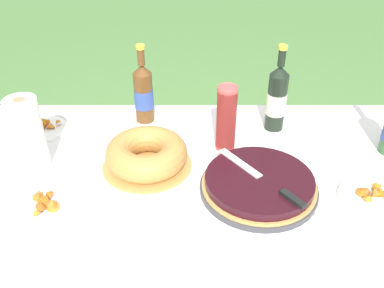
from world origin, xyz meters
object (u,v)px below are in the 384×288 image
(berry_tart, at_px, (259,185))
(serving_knife, at_px, (266,181))
(paper_towel_roll, at_px, (27,134))
(snack_plate_right, at_px, (43,204))
(juice_bottle_red, at_px, (277,98))
(snack_plate_near, at_px, (42,127))
(snack_plate_left, at_px, (374,197))
(cup_stack, at_px, (226,119))
(cider_bottle_amber, at_px, (143,93))
(bundt_cake, at_px, (147,154))

(berry_tart, bearing_deg, serving_knife, -53.47)
(paper_towel_roll, bearing_deg, snack_plate_right, -66.84)
(juice_bottle_red, relative_size, snack_plate_near, 1.58)
(berry_tart, height_order, serving_knife, serving_knife)
(juice_bottle_red, height_order, snack_plate_left, juice_bottle_red)
(snack_plate_near, bearing_deg, paper_towel_roll, -79.34)
(berry_tart, distance_m, paper_towel_roll, 0.79)
(snack_plate_left, bearing_deg, paper_towel_roll, 170.75)
(serving_knife, xyz_separation_m, juice_bottle_red, (0.09, 0.42, 0.07))
(serving_knife, relative_size, snack_plate_right, 1.34)
(snack_plate_near, distance_m, snack_plate_left, 1.25)
(snack_plate_right, height_order, paper_towel_roll, paper_towel_roll)
(snack_plate_near, bearing_deg, cup_stack, -9.84)
(juice_bottle_red, bearing_deg, snack_plate_left, -60.55)
(berry_tart, xyz_separation_m, snack_plate_left, (0.36, -0.04, -0.02))
(paper_towel_roll, bearing_deg, cider_bottle_amber, 41.32)
(serving_knife, distance_m, juice_bottle_red, 0.44)
(bundt_cake, bearing_deg, snack_plate_near, 151.53)
(snack_plate_right, bearing_deg, serving_knife, 4.32)
(cup_stack, height_order, juice_bottle_red, juice_bottle_red)
(bundt_cake, height_order, snack_plate_left, bundt_cake)
(cup_stack, bearing_deg, snack_plate_near, 170.16)
(berry_tart, height_order, snack_plate_near, same)
(snack_plate_right, bearing_deg, bundt_cake, 35.22)
(berry_tart, bearing_deg, snack_plate_right, -173.61)
(juice_bottle_red, xyz_separation_m, snack_plate_right, (-0.79, -0.48, -0.12))
(serving_knife, xyz_separation_m, cider_bottle_amber, (-0.43, 0.48, 0.06))
(cider_bottle_amber, xyz_separation_m, paper_towel_roll, (-0.36, -0.32, 0.01))
(cup_stack, height_order, snack_plate_near, cup_stack)
(juice_bottle_red, relative_size, snack_plate_right, 1.48)
(snack_plate_left, bearing_deg, cup_stack, 146.83)
(serving_knife, height_order, cup_stack, cup_stack)
(cup_stack, bearing_deg, cider_bottle_amber, 147.06)
(juice_bottle_red, xyz_separation_m, snack_plate_left, (0.25, -0.44, -0.12))
(juice_bottle_red, height_order, paper_towel_roll, juice_bottle_red)
(snack_plate_near, bearing_deg, snack_plate_right, -73.15)
(berry_tart, distance_m, snack_plate_left, 0.36)
(serving_knife, bearing_deg, bundt_cake, 30.91)
(cup_stack, relative_size, paper_towel_roll, 0.96)
(bundt_cake, relative_size, snack_plate_left, 1.41)
(cider_bottle_amber, height_order, snack_plate_near, cider_bottle_amber)
(serving_knife, height_order, cider_bottle_amber, cider_bottle_amber)
(berry_tart, bearing_deg, bundt_cake, 159.59)
(cider_bottle_amber, bearing_deg, berry_tart, -48.23)
(snack_plate_right, bearing_deg, paper_towel_roll, 113.16)
(cider_bottle_amber, xyz_separation_m, juice_bottle_red, (0.52, -0.06, 0.01))
(cup_stack, xyz_separation_m, snack_plate_near, (-0.73, 0.13, -0.11))
(berry_tart, relative_size, paper_towel_roll, 1.45)
(cider_bottle_amber, distance_m, snack_plate_left, 0.93)
(cup_stack, xyz_separation_m, snack_plate_left, (0.45, -0.30, -0.11))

